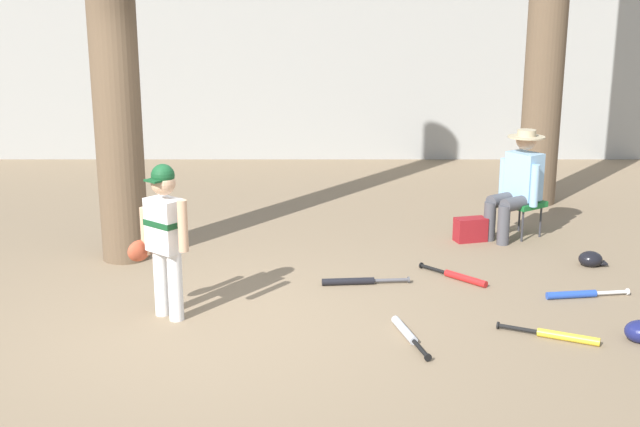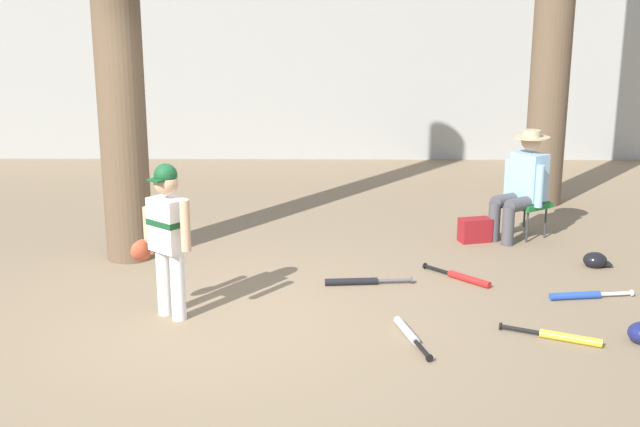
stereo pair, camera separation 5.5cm
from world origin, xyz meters
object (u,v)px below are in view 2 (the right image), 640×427
Objects in this scene: bat_blue_youth at (582,295)px; bat_yellow_trainer at (563,337)px; bat_aluminum_silver at (409,333)px; bat_red_barrel at (464,278)px; seated_spectator at (522,182)px; handbag_beside_stool at (475,230)px; young_ballplayer at (166,231)px; bat_black_composite at (358,281)px; folding_stool at (527,205)px; tree_near_player at (115,1)px; batting_helmet_black at (595,260)px.

bat_blue_youth is 1.01m from bat_yellow_trainer.
bat_red_barrel is at bearing 64.21° from bat_aluminum_silver.
handbag_beside_stool is (-0.51, -0.13, -0.51)m from seated_spectator.
young_ballplayer reaches higher than bat_black_composite.
young_ballplayer is 1.73× the size of bat_aluminum_silver.
bat_aluminum_silver is (0.36, -1.21, 0.00)m from bat_black_composite.
bat_yellow_trainer is 0.99× the size of bat_aluminum_silver.
young_ballplayer is 4.15m from seated_spectator.
bat_yellow_trainer is at bearing -95.84° from seated_spectator.
young_ballplayer reaches higher than bat_red_barrel.
young_ballplayer is 2.34× the size of folding_stool.
tree_near_player reaches higher than bat_red_barrel.
seated_spectator is at bearing 118.42° from batting_helmet_black.
tree_near_player is 5.10m from bat_blue_youth.
seated_spectator is 1.98× the size of bat_red_barrel.
seated_spectator is 1.46× the size of bat_black_composite.
tree_near_player is 2.52m from young_ballplayer.
bat_red_barrel is at bearing -11.68° from tree_near_player.
batting_helmet_black reaches higher than bat_blue_youth.
seated_spectator reaches higher than handbag_beside_stool.
batting_helmet_black is (0.82, 1.82, 0.04)m from bat_yellow_trainer.
young_ballplayer is 4.27m from folding_stool.
handbag_beside_stool is 0.46× the size of bat_yellow_trainer.
bat_black_composite is at bearing 106.48° from bat_aluminum_silver.
seated_spectator is at bearing -144.02° from folding_stool.
handbag_beside_stool reaches higher than bat_blue_youth.
seated_spectator is (4.15, 0.73, -1.92)m from tree_near_player.
tree_near_player is 4.93× the size of seated_spectator.
tree_near_player is at bearing -170.56° from handbag_beside_stool.
bat_blue_youth is at bearing -9.93° from bat_black_composite.
folding_stool is 1.17m from batting_helmet_black.
seated_spectator is at bearing 61.72° from bat_aluminum_silver.
young_ballplayer reaches higher than folding_stool.
bat_yellow_trainer is at bearing -68.35° from bat_red_barrel.
batting_helmet_black is (4.68, -0.25, -2.49)m from tree_near_player.
bat_blue_youth is (1.97, -0.34, 0.00)m from bat_black_composite.
bat_yellow_trainer is at bearing -2.63° from bat_aluminum_silver.
seated_spectator is at bearing 34.18° from young_ballplayer.
bat_blue_youth is (0.13, -1.88, -0.61)m from seated_spectator.
young_ballplayer is at bearing -145.82° from seated_spectator.
tree_near_player reaches higher than young_ballplayer.
bat_red_barrel is (-0.92, -1.48, -0.33)m from folding_stool.
folding_stool is at bearing 35.98° from seated_spectator.
young_ballplayer is (0.71, -1.60, -1.81)m from tree_near_player.
young_ballplayer is at bearing 171.53° from bat_yellow_trainer.
seated_spectator is 4.35× the size of batting_helmet_black.
young_ballplayer is 4.73× the size of batting_helmet_black.
bat_blue_youth is (3.57, 0.45, -0.71)m from young_ballplayer.
folding_stool is 0.74× the size of bat_aluminum_silver.
batting_helmet_black is (1.05, -0.85, -0.06)m from handbag_beside_stool.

